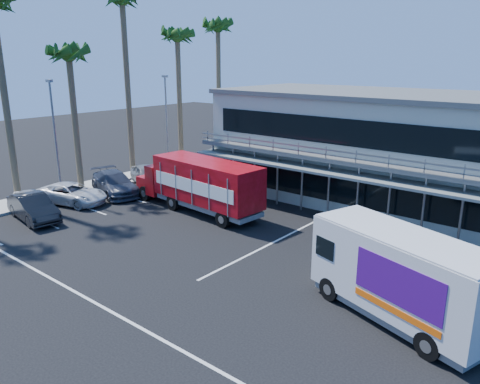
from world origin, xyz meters
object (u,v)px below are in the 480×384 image
Objects in this scene: white_van at (401,276)px; parked_car_a at (31,203)px; parked_car_b at (33,207)px; red_truck at (199,183)px.

parked_car_a is (-22.49, -2.45, -1.08)m from white_van.
parked_car_a is 1.31m from parked_car_b.
parked_car_b is (-21.28, -2.95, -1.03)m from white_van.
parked_car_a is 0.90× the size of parked_car_b.
white_van reaches higher than parked_car_a.
parked_car_b is at bearing -154.29° from white_van.
parked_car_a is at bearing 75.81° from parked_car_b.
parked_car_b is at bearing -98.81° from parked_car_a.
red_truck is 2.15× the size of parked_car_b.
parked_car_b reaches higher than parked_car_a.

